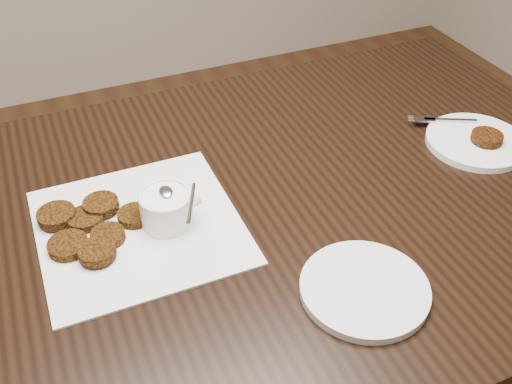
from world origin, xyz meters
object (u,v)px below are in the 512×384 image
at_px(napkin, 139,227).
at_px(sauce_ramekin, 165,194).
at_px(plate_with_patty, 477,139).
at_px(table, 259,333).
at_px(plate_empty, 364,289).

relative_size(napkin, sauce_ramekin, 2.68).
bearing_deg(plate_with_patty, table, 179.56).
bearing_deg(sauce_ramekin, plate_with_patty, -1.03).
bearing_deg(table, plate_empty, -76.15).
xyz_separation_m(sauce_ramekin, plate_with_patty, (0.64, -0.01, -0.05)).
bearing_deg(sauce_ramekin, napkin, 168.12).
bearing_deg(plate_with_patty, plate_empty, -148.67).
relative_size(napkin, plate_with_patty, 1.67).
distance_m(table, sauce_ramekin, 0.47).
xyz_separation_m(napkin, plate_empty, (0.28, -0.27, 0.00)).
height_order(table, napkin, napkin).
height_order(table, plate_with_patty, plate_with_patty).
height_order(table, sauce_ramekin, sauce_ramekin).
height_order(sauce_ramekin, plate_with_patty, sauce_ramekin).
relative_size(table, plate_empty, 7.28).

